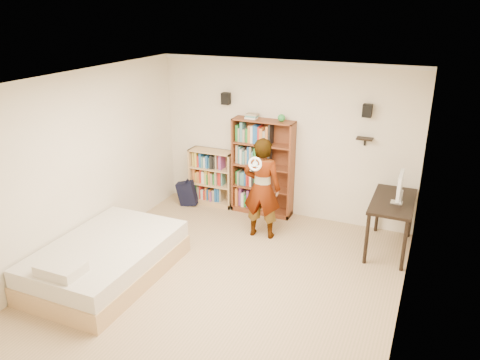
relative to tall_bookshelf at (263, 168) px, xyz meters
The scene contains 14 objects.
ground 2.51m from the tall_bookshelf, 82.06° to the right, with size 4.50×5.00×0.01m, color tan.
room_shell 2.53m from the tall_bookshelf, 82.06° to the right, with size 4.52×5.02×2.71m.
crown_molding 2.98m from the tall_bookshelf, 82.06° to the right, with size 4.50×5.00×0.06m.
speaker_left 1.36m from the tall_bookshelf, behind, with size 0.14×0.12×0.20m, color black.
speaker_right 2.03m from the tall_bookshelf, ahead, with size 0.14×0.12×0.20m, color black.
wall_shelf 1.82m from the tall_bookshelf, ahead, with size 0.25×0.16×0.03m, color black.
tall_bookshelf is the anchor object (origin of this frame).
low_bookshelf 1.05m from the tall_bookshelf, behind, with size 0.84×0.31×1.04m, color tan, non-canonical shape.
computer_desk 2.35m from the tall_bookshelf, 12.37° to the right, with size 0.60×1.20×0.82m, color black, non-canonical shape.
imac 2.39m from the tall_bookshelf, 14.25° to the right, with size 0.09×0.46×0.46m, color white, non-canonical shape.
daybed 3.11m from the tall_bookshelf, 113.17° to the right, with size 1.39×2.15×0.63m, color beige, non-canonical shape.
person 0.90m from the tall_bookshelf, 69.90° to the right, with size 0.60×0.39×1.65m, color black.
wii_wheel 1.28m from the tall_bookshelf, 74.98° to the right, with size 0.22×0.22×0.04m, color white.
navy_bag 1.55m from the tall_bookshelf, behind, with size 0.35×0.23×0.47m, color black, non-canonical shape.
Camera 1 is at (2.37, -4.88, 3.56)m, focal length 35.00 mm.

